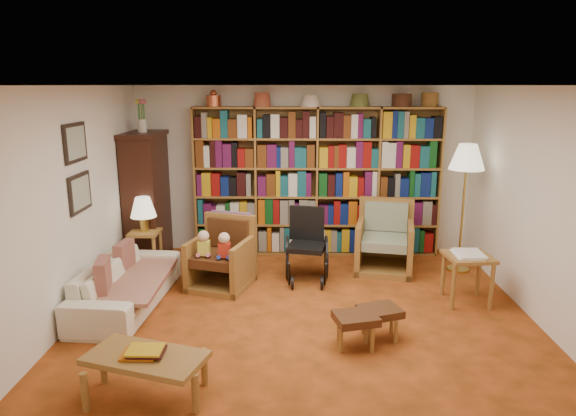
{
  "coord_description": "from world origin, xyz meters",
  "views": [
    {
      "loc": [
        -0.08,
        -5.17,
        2.5
      ],
      "look_at": [
        -0.19,
        0.6,
        1.12
      ],
      "focal_mm": 32.0,
      "sensor_mm": 36.0,
      "label": 1
    }
  ],
  "objects_px": {
    "side_table_lamp": "(145,242)",
    "footstool_b": "(380,313)",
    "footstool_a": "(356,320)",
    "floor_lamp": "(467,162)",
    "coffee_table": "(146,360)",
    "armchair_sage": "(383,243)",
    "side_table_papers": "(468,263)",
    "wheelchair": "(307,247)",
    "armchair_leather": "(222,257)",
    "sofa": "(127,284)"
  },
  "relations": [
    {
      "from": "coffee_table",
      "to": "armchair_leather",
      "type": "bearing_deg",
      "value": 84.07
    },
    {
      "from": "footstool_a",
      "to": "coffee_table",
      "type": "distance_m",
      "value": 2.0
    },
    {
      "from": "wheelchair",
      "to": "footstool_a",
      "type": "relative_size",
      "value": 2.0
    },
    {
      "from": "armchair_sage",
      "to": "side_table_lamp",
      "type": "bearing_deg",
      "value": -176.06
    },
    {
      "from": "wheelchair",
      "to": "side_table_papers",
      "type": "distance_m",
      "value": 2.01
    },
    {
      "from": "side_table_papers",
      "to": "coffee_table",
      "type": "relative_size",
      "value": 0.58
    },
    {
      "from": "coffee_table",
      "to": "floor_lamp",
      "type": "bearing_deg",
      "value": 41.35
    },
    {
      "from": "side_table_lamp",
      "to": "footstool_a",
      "type": "distance_m",
      "value": 3.33
    },
    {
      "from": "armchair_sage",
      "to": "coffee_table",
      "type": "height_order",
      "value": "armchair_sage"
    },
    {
      "from": "wheelchair",
      "to": "footstool_b",
      "type": "height_order",
      "value": "wheelchair"
    },
    {
      "from": "coffee_table",
      "to": "side_table_papers",
      "type": "bearing_deg",
      "value": 31.44
    },
    {
      "from": "sofa",
      "to": "armchair_sage",
      "type": "bearing_deg",
      "value": -63.33
    },
    {
      "from": "wheelchair",
      "to": "coffee_table",
      "type": "xyz_separation_m",
      "value": [
        -1.35,
        -2.7,
        -0.1
      ]
    },
    {
      "from": "side_table_papers",
      "to": "armchair_leather",
      "type": "bearing_deg",
      "value": 170.12
    },
    {
      "from": "side_table_lamp",
      "to": "wheelchair",
      "type": "bearing_deg",
      "value": -5.27
    },
    {
      "from": "side_table_lamp",
      "to": "footstool_b",
      "type": "bearing_deg",
      "value": -32.6
    },
    {
      "from": "armchair_sage",
      "to": "wheelchair",
      "type": "bearing_deg",
      "value": -158.3
    },
    {
      "from": "footstool_a",
      "to": "floor_lamp",
      "type": "bearing_deg",
      "value": 52.51
    },
    {
      "from": "armchair_sage",
      "to": "footstool_a",
      "type": "distance_m",
      "value": 2.34
    },
    {
      "from": "armchair_leather",
      "to": "side_table_lamp",
      "type": "bearing_deg",
      "value": 158.63
    },
    {
      "from": "side_table_papers",
      "to": "footstool_b",
      "type": "distance_m",
      "value": 1.48
    },
    {
      "from": "side_table_lamp",
      "to": "footstool_b",
      "type": "height_order",
      "value": "side_table_lamp"
    },
    {
      "from": "armchair_sage",
      "to": "footstool_b",
      "type": "xyz_separation_m",
      "value": [
        -0.36,
        -2.08,
        -0.09
      ]
    },
    {
      "from": "side_table_lamp",
      "to": "sofa",
      "type": "bearing_deg",
      "value": -84.87
    },
    {
      "from": "armchair_sage",
      "to": "floor_lamp",
      "type": "distance_m",
      "value": 1.55
    },
    {
      "from": "sofa",
      "to": "side_table_lamp",
      "type": "distance_m",
      "value": 1.13
    },
    {
      "from": "armchair_sage",
      "to": "coffee_table",
      "type": "xyz_separation_m",
      "value": [
        -2.42,
        -3.13,
        -0.03
      ]
    },
    {
      "from": "footstool_a",
      "to": "armchair_leather",
      "type": "bearing_deg",
      "value": 133.79
    },
    {
      "from": "armchair_leather",
      "to": "wheelchair",
      "type": "bearing_deg",
      "value": 11.86
    },
    {
      "from": "wheelchair",
      "to": "side_table_papers",
      "type": "bearing_deg",
      "value": -21.75
    },
    {
      "from": "sofa",
      "to": "side_table_papers",
      "type": "relative_size",
      "value": 3.0
    },
    {
      "from": "sofa",
      "to": "coffee_table",
      "type": "xyz_separation_m",
      "value": [
        0.74,
        -1.79,
        0.06
      ]
    },
    {
      "from": "sofa",
      "to": "armchair_sage",
      "type": "distance_m",
      "value": 3.44
    },
    {
      "from": "armchair_sage",
      "to": "floor_lamp",
      "type": "xyz_separation_m",
      "value": [
        1.04,
        -0.09,
        1.15
      ]
    },
    {
      "from": "armchair_sage",
      "to": "armchair_leather",
      "type": "bearing_deg",
      "value": -163.13
    },
    {
      "from": "wheelchair",
      "to": "footstool_b",
      "type": "relative_size",
      "value": 1.97
    },
    {
      "from": "side_table_papers",
      "to": "footstool_a",
      "type": "bearing_deg",
      "value": -142.47
    },
    {
      "from": "coffee_table",
      "to": "armchair_sage",
      "type": "bearing_deg",
      "value": 52.31
    },
    {
      "from": "side_table_papers",
      "to": "coffee_table",
      "type": "distance_m",
      "value": 3.76
    },
    {
      "from": "armchair_sage",
      "to": "coffee_table",
      "type": "bearing_deg",
      "value": -127.69
    },
    {
      "from": "wheelchair",
      "to": "side_table_papers",
      "type": "height_order",
      "value": "wheelchair"
    },
    {
      "from": "side_table_papers",
      "to": "sofa",
      "type": "bearing_deg",
      "value": -177.56
    },
    {
      "from": "armchair_leather",
      "to": "footstool_a",
      "type": "height_order",
      "value": "armchair_leather"
    },
    {
      "from": "sofa",
      "to": "armchair_sage",
      "type": "relative_size",
      "value": 1.94
    },
    {
      "from": "sofa",
      "to": "footstool_b",
      "type": "distance_m",
      "value": 2.9
    },
    {
      "from": "side_table_lamp",
      "to": "side_table_papers",
      "type": "distance_m",
      "value": 4.16
    },
    {
      "from": "wheelchair",
      "to": "side_table_papers",
      "type": "relative_size",
      "value": 1.54
    },
    {
      "from": "sofa",
      "to": "armchair_leather",
      "type": "bearing_deg",
      "value": -51.97
    },
    {
      "from": "sofa",
      "to": "side_table_papers",
      "type": "bearing_deg",
      "value": -83.82
    },
    {
      "from": "armchair_sage",
      "to": "footstool_a",
      "type": "bearing_deg",
      "value": -105.51
    }
  ]
}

